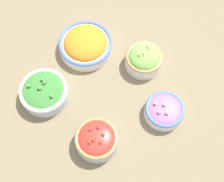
% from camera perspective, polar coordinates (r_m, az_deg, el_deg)
% --- Properties ---
extents(ground_plane, '(3.00, 3.00, 0.00)m').
position_cam_1_polar(ground_plane, '(0.96, 0.00, -0.74)').
color(ground_plane, '#75664C').
extents(bowl_red_onion, '(0.12, 0.12, 0.06)m').
position_cam_1_polar(bowl_red_onion, '(0.93, 9.54, -3.51)').
color(bowl_red_onion, white).
rests_on(bowl_red_onion, ground_plane).
extents(bowl_carrots, '(0.17, 0.17, 0.06)m').
position_cam_1_polar(bowl_carrots, '(1.02, -4.86, 8.52)').
color(bowl_carrots, silver).
rests_on(bowl_carrots, ground_plane).
extents(bowl_cherry_tomatoes, '(0.12, 0.12, 0.07)m').
position_cam_1_polar(bowl_cherry_tomatoes, '(0.88, -2.84, -8.87)').
color(bowl_cherry_tomatoes, '#B2C1CC').
rests_on(bowl_cherry_tomatoes, ground_plane).
extents(bowl_broccoli, '(0.14, 0.14, 0.07)m').
position_cam_1_polar(bowl_broccoli, '(0.95, -12.34, -0.15)').
color(bowl_broccoli, '#B2C1CC').
rests_on(bowl_broccoli, ground_plane).
extents(bowl_lettuce, '(0.12, 0.12, 0.08)m').
position_cam_1_polar(bowl_lettuce, '(0.98, 5.84, 5.90)').
color(bowl_lettuce, silver).
rests_on(bowl_lettuce, ground_plane).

